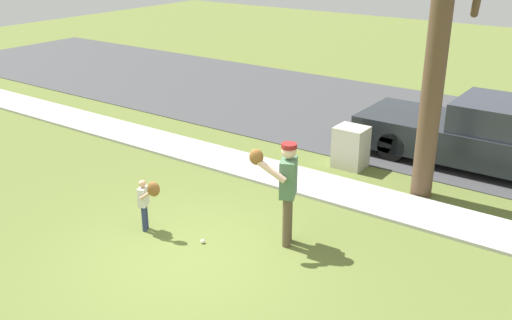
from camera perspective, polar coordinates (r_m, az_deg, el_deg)
The scene contains 9 objects.
ground_plane at distance 11.81m, azimuth 4.74°, elevation -2.46°, with size 48.00×48.00×0.00m, color olive.
sidewalk_strip at distance 11.88m, azimuth 4.99°, elevation -2.17°, with size 36.00×1.20×0.06m, color #B2B2AD.
road_surface at distance 16.13m, azimuth 14.15°, elevation 3.68°, with size 36.00×6.80×0.02m, color #424244.
person_adult at distance 9.18m, azimuth 2.93°, elevation -2.27°, with size 0.64×0.83×1.75m.
person_child at distance 9.90m, azimuth -10.69°, elevation -3.62°, with size 0.52×0.31×0.98m.
baseball at distance 9.69m, azimuth -5.26°, elevation -7.96°, with size 0.07×0.07×0.07m, color white.
utility_cabinet at distance 12.67m, azimuth 9.30°, elevation 1.26°, with size 0.66×0.58×0.91m, color beige.
street_tree_near at distance 10.90m, azimuth 17.55°, elevation 11.83°, with size 1.85×1.89×5.93m.
parked_pickup_dark at distance 13.44m, azimuth 21.48°, elevation 2.18°, with size 5.20×1.95×1.48m.
Camera 1 is at (5.44, -5.81, 4.81)m, focal length 40.67 mm.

